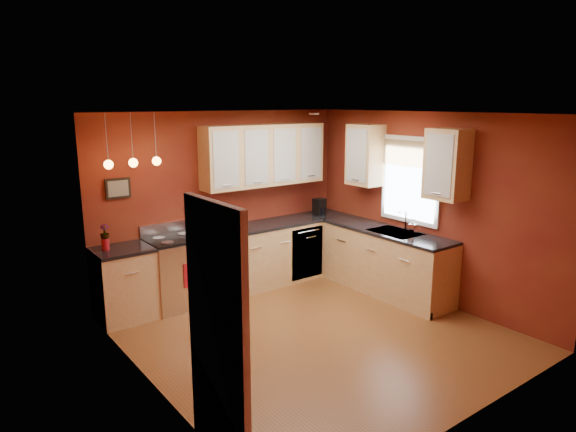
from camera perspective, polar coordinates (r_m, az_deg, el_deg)
floor at (r=6.34m, az=2.99°, el=-12.93°), size 4.20×4.20×0.00m
ceiling at (r=5.72m, az=3.30°, el=11.28°), size 4.00×4.20×0.02m
wall_back at (r=7.58m, az=-7.11°, el=1.66°), size 4.00×0.02×2.60m
wall_front at (r=4.56m, az=20.46°, el=-6.54°), size 4.00×0.02×2.60m
wall_left at (r=4.90m, az=-15.15°, el=-4.85°), size 0.02×4.20×2.60m
wall_right at (r=7.31m, az=15.23°, el=0.89°), size 0.02×4.20×2.60m
base_cabinets_back_left at (r=6.89m, az=-17.71°, el=-7.35°), size 0.70×0.60×0.90m
base_cabinets_back_right at (r=7.92m, az=-1.27°, el=-4.10°), size 2.54×0.60×0.90m
base_cabinets_right at (r=7.58m, az=10.77°, el=-5.11°), size 0.60×2.10×0.90m
counter_back_left at (r=6.75m, az=-17.97°, el=-3.59°), size 0.70×0.62×0.04m
counter_back_right at (r=7.80m, az=-1.29°, el=-0.79°), size 2.54×0.62×0.04m
counter_right at (r=7.45m, az=10.92°, el=-1.67°), size 0.62×2.10×0.04m
gas_range at (r=7.13m, az=-12.17°, el=-6.07°), size 0.76×0.64×1.11m
dishwasher_front at (r=7.92m, az=2.14°, el=-4.12°), size 0.60×0.02×0.80m
sink at (r=7.36m, az=11.79°, el=-1.93°), size 0.50×0.70×0.33m
window at (r=7.41m, az=13.46°, el=4.20°), size 0.06×1.02×1.22m
door_left_wall at (r=3.99m, az=-7.84°, el=-12.87°), size 0.12×0.82×2.05m
upper_cabinets_back at (r=7.66m, az=-2.67°, el=6.77°), size 2.00×0.35×0.90m
upper_cabinets_right at (r=7.28m, az=12.66°, el=6.17°), size 0.35×1.95×0.90m
wall_picture at (r=6.88m, az=-18.37°, el=2.93°), size 0.32×0.03×0.26m
pendant_lights at (r=6.56m, az=-16.82°, el=5.75°), size 0.71×0.11×0.66m
red_canister at (r=7.13m, az=-8.82°, el=-1.22°), size 0.13×0.13×0.20m
red_vase at (r=6.71m, az=-19.62°, el=-2.98°), size 0.09×0.09×0.15m
flowers at (r=6.67m, az=-19.72°, el=-1.72°), size 0.14×0.14×0.20m
coffee_maker at (r=8.28m, az=3.54°, el=0.98°), size 0.19×0.19×0.26m
soap_pump at (r=7.26m, az=13.67°, el=-1.14°), size 0.12×0.12×0.21m
dish_towel at (r=6.85m, az=-10.60°, el=-6.43°), size 0.24×0.02×0.32m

